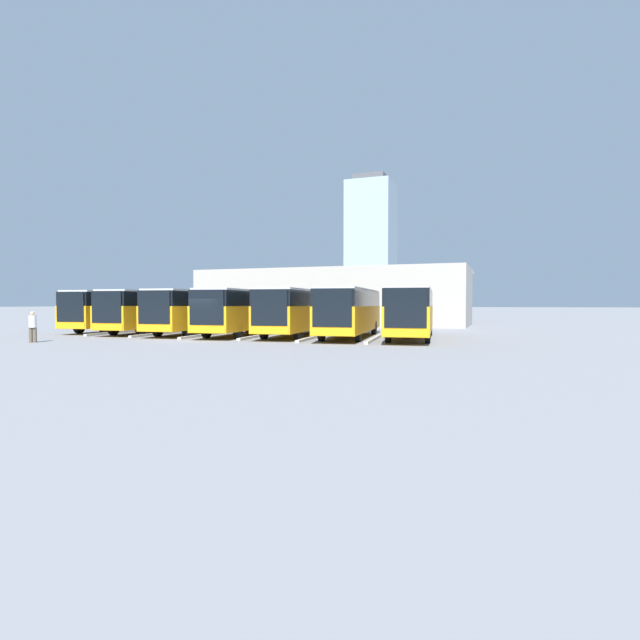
{
  "coord_description": "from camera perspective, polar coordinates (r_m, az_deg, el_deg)",
  "views": [
    {
      "loc": [
        -17.17,
        25.88,
        2.22
      ],
      "look_at": [
        -5.53,
        -5.73,
        1.11
      ],
      "focal_mm": 28.0,
      "sensor_mm": 36.0,
      "label": 1
    }
  ],
  "objects": [
    {
      "name": "ground_plane",
      "position": [
        31.14,
        -13.33,
        -2.25
      ],
      "size": [
        600.0,
        600.0,
        0.0
      ],
      "primitive_type": "plane",
      "color": "gray"
    },
    {
      "name": "bus_0",
      "position": [
        31.94,
        10.4,
        1.06
      ],
      "size": [
        3.82,
        11.72,
        3.16
      ],
      "rotation": [
        0.0,
        0.0,
        0.12
      ],
      "color": "orange",
      "rests_on": "ground_plane"
    },
    {
      "name": "curb_divider_0",
      "position": [
        30.74,
        6.24,
        -2.12
      ],
      "size": [
        1.1,
        7.3,
        0.15
      ],
      "primitive_type": "cube",
      "rotation": [
        0.0,
        0.0,
        0.12
      ],
      "color": "#B2B2AD",
      "rests_on": "ground_plane"
    },
    {
      "name": "bus_1",
      "position": [
        32.51,
        3.49,
        1.1
      ],
      "size": [
        3.82,
        11.72,
        3.16
      ],
      "rotation": [
        0.0,
        0.0,
        0.12
      ],
      "color": "orange",
      "rests_on": "ground_plane"
    },
    {
      "name": "curb_divider_1",
      "position": [
        31.6,
        -0.8,
        -2.0
      ],
      "size": [
        1.1,
        7.3,
        0.15
      ],
      "primitive_type": "cube",
      "rotation": [
        0.0,
        0.0,
        0.12
      ],
      "color": "#B2B2AD",
      "rests_on": "ground_plane"
    },
    {
      "name": "bus_2",
      "position": [
        34.11,
        -2.67,
        1.14
      ],
      "size": [
        3.82,
        11.72,
        3.16
      ],
      "rotation": [
        0.0,
        0.0,
        0.12
      ],
      "color": "orange",
      "rests_on": "ground_plane"
    },
    {
      "name": "curb_divider_2",
      "position": [
        33.46,
        -6.89,
        -1.8
      ],
      "size": [
        1.1,
        7.3,
        0.15
      ],
      "primitive_type": "cube",
      "rotation": [
        0.0,
        0.0,
        0.12
      ],
      "color": "#B2B2AD",
      "rests_on": "ground_plane"
    },
    {
      "name": "bus_3",
      "position": [
        35.47,
        -8.74,
        1.15
      ],
      "size": [
        3.82,
        11.72,
        3.16
      ],
      "rotation": [
        0.0,
        0.0,
        0.12
      ],
      "color": "orange",
      "rests_on": "ground_plane"
    },
    {
      "name": "curb_divider_3",
      "position": [
        35.08,
        -12.87,
        -1.66
      ],
      "size": [
        1.1,
        7.3,
        0.15
      ],
      "primitive_type": "cube",
      "rotation": [
        0.0,
        0.0,
        0.12
      ],
      "color": "#B2B2AD",
      "rests_on": "ground_plane"
    },
    {
      "name": "bus_4",
      "position": [
        37.65,
        -13.84,
        1.16
      ],
      "size": [
        3.82,
        11.72,
        3.16
      ],
      "rotation": [
        0.0,
        0.0,
        0.12
      ],
      "color": "orange",
      "rests_on": "ground_plane"
    },
    {
      "name": "curb_divider_4",
      "position": [
        37.48,
        -17.75,
        -1.48
      ],
      "size": [
        1.1,
        7.3,
        0.15
      ],
      "primitive_type": "cube",
      "rotation": [
        0.0,
        0.0,
        0.12
      ],
      "color": "#B2B2AD",
      "rests_on": "ground_plane"
    },
    {
      "name": "bus_5",
      "position": [
        40.11,
        -18.32,
        1.16
      ],
      "size": [
        3.82,
        11.72,
        3.16
      ],
      "rotation": [
        0.0,
        0.0,
        0.12
      ],
      "color": "orange",
      "rests_on": "ground_plane"
    },
    {
      "name": "curb_divider_5",
      "position": [
        40.13,
        -22.0,
        -1.31
      ],
      "size": [
        1.1,
        7.3,
        0.15
      ],
      "primitive_type": "cube",
      "rotation": [
        0.0,
        0.0,
        0.12
      ],
      "color": "#B2B2AD",
      "rests_on": "ground_plane"
    },
    {
      "name": "bus_6",
      "position": [
        43.21,
        -21.75,
        1.17
      ],
      "size": [
        3.82,
        11.72,
        3.16
      ],
      "rotation": [
        0.0,
        0.0,
        0.12
      ],
      "color": "orange",
      "rests_on": "ground_plane"
    },
    {
      "name": "pedestrian",
      "position": [
        32.75,
        -29.99,
        -0.58
      ],
      "size": [
        0.54,
        0.54,
        1.77
      ],
      "rotation": [
        0.0,
        0.0,
        3.7
      ],
      "color": "brown",
      "rests_on": "ground_plane"
    },
    {
      "name": "station_building",
      "position": [
        53.26,
        1.41,
        2.67
      ],
      "size": [
        28.15,
        12.59,
        5.81
      ],
      "color": "#A8A399",
      "rests_on": "ground_plane"
    },
    {
      "name": "office_tower",
      "position": [
        185.48,
        5.87,
        8.55
      ],
      "size": [
        16.12,
        16.12,
        48.68
      ],
      "color": "#93A8B7",
      "rests_on": "ground_plane"
    }
  ]
}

